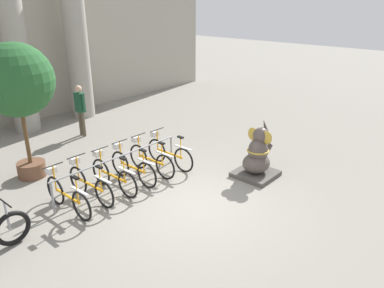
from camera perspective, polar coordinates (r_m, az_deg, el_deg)
ground_plane at (r=8.52m, az=0.06°, el=-9.06°), size 60.00×60.00×0.00m
building_facade at (r=14.58m, az=-27.19°, el=14.00°), size 20.00×0.20×6.00m
column_middle at (r=13.70m, az=-25.25°, el=12.37°), size 1.04×1.04×5.16m
column_right at (r=14.76m, az=-17.14°, el=13.96°), size 1.04×1.04×5.16m
bike_rack at (r=9.24m, az=-11.00°, el=-2.71°), size 3.69×0.05×0.77m
bicycle_0 at (r=8.48m, az=-18.54°, el=-7.37°), size 0.48×1.68×0.98m
bicycle_1 at (r=8.80m, az=-15.35°, el=-5.86°), size 0.48×1.68×0.98m
bicycle_2 at (r=9.08m, az=-11.98°, el=-4.67°), size 0.48×1.68×0.98m
bicycle_3 at (r=9.44m, az=-9.12°, el=-3.40°), size 0.48×1.68×0.98m
bicycle_4 at (r=9.80m, az=-6.37°, el=-2.28°), size 0.48×1.68×0.98m
bicycle_5 at (r=10.15m, az=-3.56°, el=-1.32°), size 0.48×1.68×0.98m
elephant_statue at (r=9.72m, az=9.94°, el=-1.97°), size 0.99×0.99×1.51m
person_pedestrian at (r=12.76m, az=-16.69°, el=5.57°), size 0.23×0.47×1.70m
potted_tree at (r=9.85m, az=-25.13°, el=8.36°), size 1.76×1.76×3.40m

